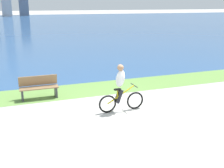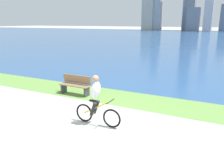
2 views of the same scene
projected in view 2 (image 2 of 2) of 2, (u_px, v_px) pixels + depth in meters
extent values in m
plane|color=#B2AFA8|center=(96.00, 125.00, 7.54)|extent=(300.00, 300.00, 0.00)
cube|color=#6B9947|center=(129.00, 99.00, 10.05)|extent=(120.00, 2.05, 0.01)
cube|color=#2D568C|center=(209.00, 38.00, 48.94)|extent=(300.00, 88.13, 0.00)
torus|color=black|center=(112.00, 118.00, 7.27)|extent=(0.63, 0.06, 0.63)
torus|color=black|center=(84.00, 113.00, 7.72)|extent=(0.63, 0.06, 0.63)
cylinder|color=gold|center=(97.00, 107.00, 7.43)|extent=(1.01, 0.04, 0.61)
cylinder|color=gold|center=(93.00, 108.00, 7.50)|extent=(0.04, 0.04, 0.47)
cube|color=black|center=(93.00, 101.00, 7.44)|extent=(0.24, 0.10, 0.05)
cylinder|color=black|center=(110.00, 101.00, 7.14)|extent=(0.03, 0.52, 0.03)
ellipsoid|color=white|center=(96.00, 90.00, 7.29)|extent=(0.40, 0.36, 0.65)
sphere|color=#A57A59|center=(95.00, 79.00, 7.19)|extent=(0.22, 0.22, 0.22)
cylinder|color=#26262D|center=(96.00, 107.00, 7.56)|extent=(0.27, 0.11, 0.49)
cylinder|color=#26262D|center=(93.00, 109.00, 7.39)|extent=(0.27, 0.11, 0.49)
cube|color=olive|center=(75.00, 85.00, 10.58)|extent=(1.50, 0.45, 0.04)
cube|color=olive|center=(77.00, 79.00, 10.68)|extent=(1.50, 0.11, 0.40)
cube|color=#38383D|center=(87.00, 92.00, 10.36)|extent=(0.08, 0.37, 0.45)
cube|color=#38383D|center=(64.00, 88.00, 10.92)|extent=(0.08, 0.37, 0.45)
cube|color=#ADA899|center=(148.00, 15.00, 89.27)|extent=(4.45, 3.44, 12.02)
cube|color=#ADA899|center=(159.00, 8.00, 89.30)|extent=(2.52, 2.50, 16.88)
cube|color=#8C939E|center=(158.00, 5.00, 87.19)|extent=(2.84, 3.04, 18.89)
cube|color=slate|center=(193.00, 19.00, 81.27)|extent=(4.32, 3.51, 8.16)
cube|color=#B7B7BC|center=(209.00, 4.00, 78.19)|extent=(2.81, 3.41, 18.04)
cube|color=slate|center=(224.00, 18.00, 80.10)|extent=(2.83, 2.41, 9.23)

